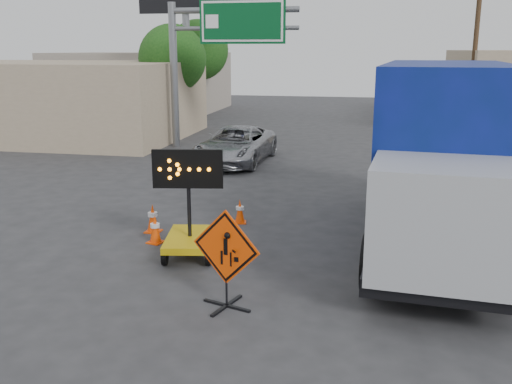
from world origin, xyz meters
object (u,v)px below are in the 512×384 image
(construction_sign, at_px, (226,257))
(arrow_board, at_px, (190,232))
(box_truck, at_px, (440,166))
(pickup_truck, at_px, (236,145))

(construction_sign, relative_size, arrow_board, 0.75)
(construction_sign, relative_size, box_truck, 0.20)
(construction_sign, height_order, pickup_truck, construction_sign)
(pickup_truck, relative_size, box_truck, 0.58)
(pickup_truck, bearing_deg, construction_sign, -73.91)
(arrow_board, height_order, pickup_truck, arrow_board)
(arrow_board, xyz_separation_m, pickup_truck, (-1.60, 11.05, 0.18))
(arrow_board, relative_size, pickup_truck, 0.46)
(arrow_board, bearing_deg, construction_sign, -68.93)
(box_truck, bearing_deg, pickup_truck, 132.83)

